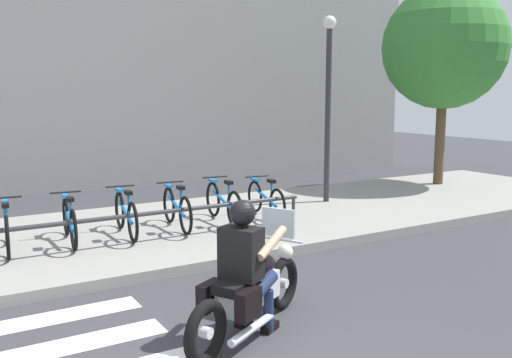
{
  "coord_description": "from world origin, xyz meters",
  "views": [
    {
      "loc": [
        -1.97,
        -3.79,
        2.46
      ],
      "look_at": [
        2.0,
        2.84,
        1.27
      ],
      "focal_mm": 39.24,
      "sensor_mm": 36.0,
      "label": 1
    }
  ],
  "objects_px": {
    "motorcycle": "(250,291)",
    "bicycle_4": "(223,203)",
    "bicycle_0": "(7,228)",
    "street_lamp": "(328,93)",
    "rider": "(245,259)",
    "bicycle_5": "(266,199)",
    "bicycle_2": "(126,214)",
    "bicycle_3": "(177,209)",
    "tree_near_rack": "(445,47)",
    "bicycle_1": "(69,221)",
    "bike_rack": "(164,213)"
  },
  "relations": [
    {
      "from": "street_lamp",
      "to": "tree_near_rack",
      "type": "bearing_deg",
      "value": 5.8
    },
    {
      "from": "bicycle_2",
      "to": "bicycle_1",
      "type": "bearing_deg",
      "value": 179.98
    },
    {
      "from": "rider",
      "to": "bicycle_5",
      "type": "relative_size",
      "value": 0.9
    },
    {
      "from": "bicycle_2",
      "to": "bicycle_3",
      "type": "height_order",
      "value": "same"
    },
    {
      "from": "motorcycle",
      "to": "bicycle_0",
      "type": "height_order",
      "value": "motorcycle"
    },
    {
      "from": "rider",
      "to": "tree_near_rack",
      "type": "height_order",
      "value": "tree_near_rack"
    },
    {
      "from": "bicycle_2",
      "to": "bicycle_4",
      "type": "relative_size",
      "value": 0.96
    },
    {
      "from": "motorcycle",
      "to": "bicycle_0",
      "type": "bearing_deg",
      "value": 114.25
    },
    {
      "from": "bicycle_0",
      "to": "bicycle_5",
      "type": "distance_m",
      "value": 4.47
    },
    {
      "from": "bicycle_2",
      "to": "bicycle_5",
      "type": "distance_m",
      "value": 2.68
    },
    {
      "from": "bicycle_2",
      "to": "bicycle_3",
      "type": "distance_m",
      "value": 0.89
    },
    {
      "from": "rider",
      "to": "bicycle_3",
      "type": "relative_size",
      "value": 0.88
    },
    {
      "from": "motorcycle",
      "to": "bicycle_0",
      "type": "xyz_separation_m",
      "value": [
        -1.8,
        3.99,
        0.05
      ]
    },
    {
      "from": "rider",
      "to": "bicycle_2",
      "type": "height_order",
      "value": "rider"
    },
    {
      "from": "bicycle_2",
      "to": "bike_rack",
      "type": "height_order",
      "value": "bicycle_2"
    },
    {
      "from": "bicycle_3",
      "to": "bicycle_0",
      "type": "bearing_deg",
      "value": 180.0
    },
    {
      "from": "bicycle_5",
      "to": "bicycle_1",
      "type": "bearing_deg",
      "value": -180.0
    },
    {
      "from": "bicycle_4",
      "to": "street_lamp",
      "type": "distance_m",
      "value": 3.5
    },
    {
      "from": "bicycle_1",
      "to": "bicycle_5",
      "type": "bearing_deg",
      "value": 0.0
    },
    {
      "from": "bicycle_2",
      "to": "rider",
      "type": "bearing_deg",
      "value": -90.89
    },
    {
      "from": "bicycle_0",
      "to": "bicycle_1",
      "type": "bearing_deg",
      "value": 0.01
    },
    {
      "from": "bicycle_5",
      "to": "street_lamp",
      "type": "height_order",
      "value": "street_lamp"
    },
    {
      "from": "rider",
      "to": "bicycle_0",
      "type": "relative_size",
      "value": 0.9
    },
    {
      "from": "street_lamp",
      "to": "bike_rack",
      "type": "bearing_deg",
      "value": -163.94
    },
    {
      "from": "bicycle_3",
      "to": "tree_near_rack",
      "type": "height_order",
      "value": "tree_near_rack"
    },
    {
      "from": "bicycle_2",
      "to": "bicycle_3",
      "type": "bearing_deg",
      "value": -0.01
    },
    {
      "from": "rider",
      "to": "tree_near_rack",
      "type": "xyz_separation_m",
      "value": [
        8.62,
        5.07,
        2.76
      ]
    },
    {
      "from": "rider",
      "to": "bicycle_0",
      "type": "bearing_deg",
      "value": 113.21
    },
    {
      "from": "rider",
      "to": "bike_rack",
      "type": "relative_size",
      "value": 0.28
    },
    {
      "from": "motorcycle",
      "to": "bicycle_4",
      "type": "xyz_separation_m",
      "value": [
        1.78,
        3.99,
        0.06
      ]
    },
    {
      "from": "motorcycle",
      "to": "bicycle_4",
      "type": "bearing_deg",
      "value": 65.95
    },
    {
      "from": "rider",
      "to": "bicycle_5",
      "type": "bearing_deg",
      "value": 55.71
    },
    {
      "from": "bicycle_1",
      "to": "bicycle_4",
      "type": "relative_size",
      "value": 0.94
    },
    {
      "from": "bicycle_5",
      "to": "tree_near_rack",
      "type": "height_order",
      "value": "tree_near_rack"
    },
    {
      "from": "bicycle_3",
      "to": "tree_near_rack",
      "type": "bearing_deg",
      "value": 7.79
    },
    {
      "from": "rider",
      "to": "street_lamp",
      "type": "height_order",
      "value": "street_lamp"
    },
    {
      "from": "bicycle_0",
      "to": "street_lamp",
      "type": "height_order",
      "value": "street_lamp"
    },
    {
      "from": "bicycle_2",
      "to": "tree_near_rack",
      "type": "height_order",
      "value": "tree_near_rack"
    },
    {
      "from": "bicycle_2",
      "to": "bike_rack",
      "type": "xyz_separation_m",
      "value": [
        0.45,
        -0.55,
        0.07
      ]
    },
    {
      "from": "bicycle_3",
      "to": "tree_near_rack",
      "type": "xyz_separation_m",
      "value": [
        7.67,
        1.05,
        3.07
      ]
    },
    {
      "from": "street_lamp",
      "to": "tree_near_rack",
      "type": "height_order",
      "value": "tree_near_rack"
    },
    {
      "from": "rider",
      "to": "bicycle_2",
      "type": "distance_m",
      "value": 4.04
    },
    {
      "from": "motorcycle",
      "to": "street_lamp",
      "type": "distance_m",
      "value": 6.85
    },
    {
      "from": "bicycle_3",
      "to": "street_lamp",
      "type": "bearing_deg",
      "value": 9.87
    },
    {
      "from": "bicycle_1",
      "to": "bike_rack",
      "type": "xyz_separation_m",
      "value": [
        1.34,
        -0.55,
        0.08
      ]
    },
    {
      "from": "bicycle_0",
      "to": "bicycle_3",
      "type": "distance_m",
      "value": 2.68
    },
    {
      "from": "bicycle_1",
      "to": "motorcycle",
      "type": "bearing_deg",
      "value": -77.25
    },
    {
      "from": "bicycle_0",
      "to": "bicycle_3",
      "type": "relative_size",
      "value": 0.98
    },
    {
      "from": "motorcycle",
      "to": "bicycle_3",
      "type": "relative_size",
      "value": 1.2
    },
    {
      "from": "motorcycle",
      "to": "bicycle_5",
      "type": "distance_m",
      "value": 4.8
    }
  ]
}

